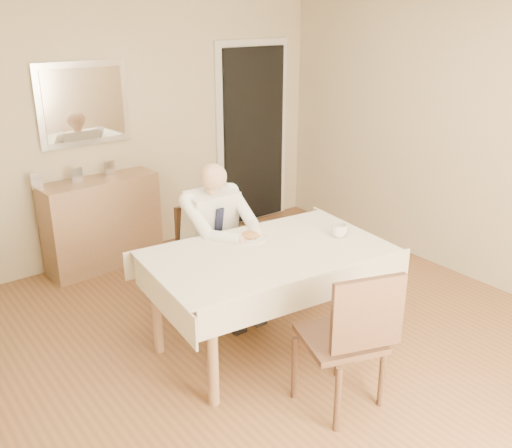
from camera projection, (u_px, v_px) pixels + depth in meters
room at (289, 189)px, 3.63m from camera, size 5.00×5.02×2.60m
doorway at (253, 136)px, 6.44m from camera, size 0.96×0.07×2.10m
mirror at (84, 104)px, 5.17m from camera, size 0.86×0.04×0.76m
dining_table at (267, 261)px, 4.11m from camera, size 1.82×1.19×0.75m
chair_far at (204, 248)px, 4.83m from camera, size 0.40×0.40×0.84m
chair_near at (351, 334)px, 3.43m from camera, size 0.58×0.59×0.96m
seated_man at (222, 233)px, 4.54m from camera, size 0.48×0.72×1.24m
plate at (250, 238)px, 4.27m from camera, size 0.26×0.26×0.02m
food at (250, 235)px, 4.27m from camera, size 0.14×0.14×0.06m
knife at (259, 237)px, 4.25m from camera, size 0.01×0.13×0.01m
fork at (251, 239)px, 4.20m from camera, size 0.01×0.13×0.01m
coffee_mug at (339, 231)px, 4.30m from camera, size 0.13×0.13×0.10m
sideboard at (102, 223)px, 5.46m from camera, size 1.12×0.45×0.87m
photo_frame_left at (36, 181)px, 5.01m from camera, size 0.10×0.02×0.14m
photo_frame_center at (77, 175)px, 5.18m from camera, size 0.10×0.02×0.14m
photo_frame_right at (110, 168)px, 5.41m from camera, size 0.10×0.02×0.14m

